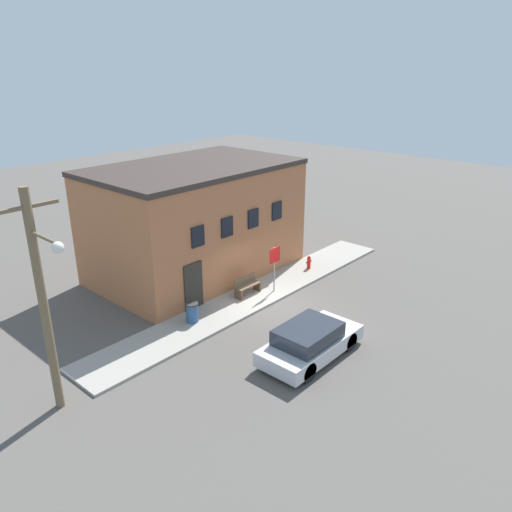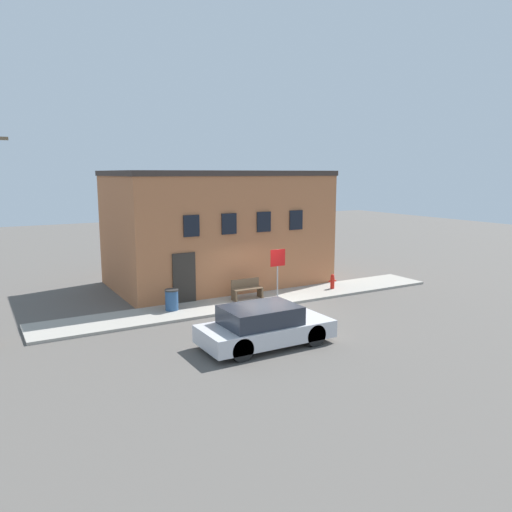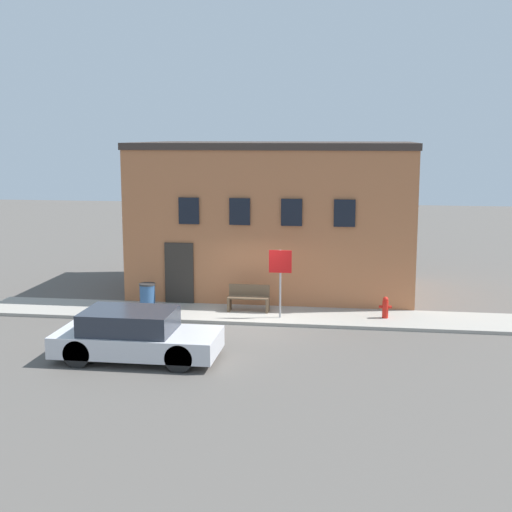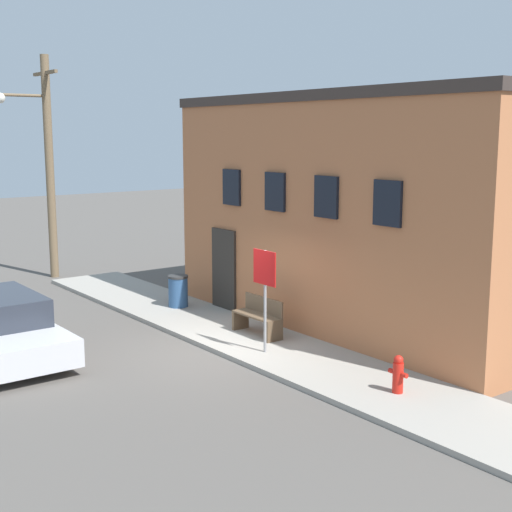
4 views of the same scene
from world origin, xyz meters
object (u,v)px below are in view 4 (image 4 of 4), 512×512
(stop_sign, at_px, (265,281))
(trash_bin, at_px, (178,291))
(bench, at_px, (259,317))
(utility_pole, at_px, (46,160))
(fire_hydrant, at_px, (398,374))

(stop_sign, bearing_deg, trash_bin, 172.00)
(bench, height_order, utility_pole, utility_pole)
(fire_hydrant, bearing_deg, bench, 176.21)
(utility_pole, bearing_deg, fire_hydrant, 3.06)
(stop_sign, xyz_separation_m, trash_bin, (-4.54, 0.64, -1.11))
(bench, bearing_deg, utility_pole, -173.85)
(bench, bearing_deg, fire_hydrant, -3.79)
(fire_hydrant, height_order, trash_bin, trash_bin)
(fire_hydrant, distance_m, bench, 4.44)
(fire_hydrant, xyz_separation_m, utility_pole, (-14.18, -0.76, 3.35))
(stop_sign, bearing_deg, bench, 147.82)
(stop_sign, relative_size, bench, 1.60)
(utility_pole, bearing_deg, bench, 6.15)
(stop_sign, height_order, trash_bin, stop_sign)
(trash_bin, relative_size, utility_pole, 0.12)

